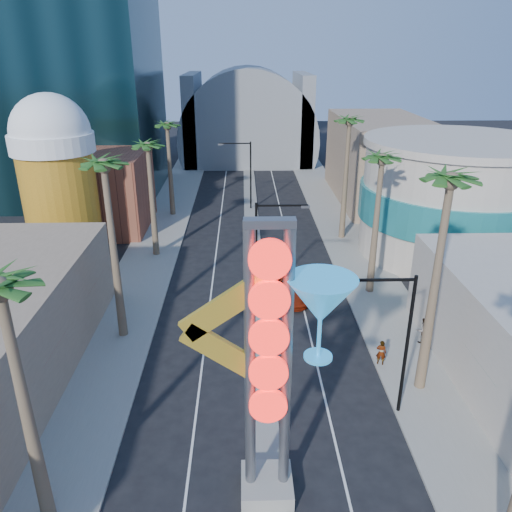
{
  "coord_description": "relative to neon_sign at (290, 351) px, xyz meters",
  "views": [
    {
      "loc": [
        -0.89,
        -12.97,
        17.91
      ],
      "look_at": [
        -0.07,
        18.11,
        4.83
      ],
      "focal_mm": 35.0,
      "sensor_mm": 36.0,
      "label": 1
    }
  ],
  "objects": [
    {
      "name": "neon_sign",
      "position": [
        0.0,
        0.0,
        0.0
      ],
      "size": [
        6.53,
        2.6,
        12.55
      ],
      "color": "gray",
      "rests_on": "ground"
    },
    {
      "name": "sidewalk_west",
      "position": [
        -10.32,
        32.04,
        -7.23
      ],
      "size": [
        5.0,
        100.0,
        0.15
      ],
      "primitive_type": "cube",
      "color": "gray",
      "rests_on": "ground"
    },
    {
      "name": "palm_5",
      "position": [
        8.18,
        7.04,
        3.96
      ],
      "size": [
        2.4,
        2.4,
        13.2
      ],
      "color": "brown",
      "rests_on": "ground"
    },
    {
      "name": "brick_filler_west",
      "position": [
        -16.82,
        35.04,
        -3.31
      ],
      "size": [
        10.0,
        10.0,
        8.0
      ],
      "primitive_type": "cube",
      "color": "brown",
      "rests_on": "ground"
    },
    {
      "name": "canopy",
      "position": [
        -0.82,
        69.04,
        -3.0
      ],
      "size": [
        22.0,
        16.0,
        22.0
      ],
      "color": "slate",
      "rests_on": "ground"
    },
    {
      "name": "streetlight_1",
      "position": [
        -1.36,
        41.04,
        -2.43
      ],
      "size": [
        3.79,
        0.25,
        8.0
      ],
      "color": "black",
      "rests_on": "ground"
    },
    {
      "name": "palm_1",
      "position": [
        -9.82,
        13.04,
        3.52
      ],
      "size": [
        2.4,
        2.4,
        12.7
      ],
      "color": "brown",
      "rests_on": "ground"
    },
    {
      "name": "pedestrian_b",
      "position": [
        9.79,
        11.53,
        -6.28
      ],
      "size": [
        0.95,
        0.8,
        1.75
      ],
      "primitive_type": "imported",
      "rotation": [
        0.0,
        0.0,
        3.31
      ],
      "color": "gray",
      "rests_on": "sidewalk_east"
    },
    {
      "name": "palm_2",
      "position": [
        -9.82,
        27.04,
        2.17
      ],
      "size": [
        2.4,
        2.4,
        11.2
      ],
      "color": "brown",
      "rests_on": "ground"
    },
    {
      "name": "palm_3",
      "position": [
        -9.82,
        39.04,
        2.17
      ],
      "size": [
        2.4,
        2.4,
        11.2
      ],
      "color": "brown",
      "rests_on": "ground"
    },
    {
      "name": "streetlight_2",
      "position": [
        5.91,
        5.04,
        -2.47
      ],
      "size": [
        3.45,
        0.25,
        8.0
      ],
      "color": "black",
      "rests_on": "ground"
    },
    {
      "name": "beer_mug",
      "position": [
        -17.82,
        27.04,
        0.54
      ],
      "size": [
        7.0,
        7.0,
        14.5
      ],
      "color": "#AA6B16",
      "rests_on": "ground"
    },
    {
      "name": "palm_0",
      "position": [
        -9.82,
        -0.96,
        2.62
      ],
      "size": [
        2.4,
        2.4,
        11.7
      ],
      "color": "brown",
      "rests_on": "ground"
    },
    {
      "name": "turquoise_building",
      "position": [
        17.18,
        27.04,
        -2.06
      ],
      "size": [
        16.6,
        16.6,
        10.6
      ],
      "color": "#B4A999",
      "rests_on": "ground"
    },
    {
      "name": "median",
      "position": [
        -0.82,
        35.04,
        -7.23
      ],
      "size": [
        1.6,
        84.0,
        0.15
      ],
      "primitive_type": "cube",
      "color": "gray",
      "rests_on": "ground"
    },
    {
      "name": "sidewalk_east",
      "position": [
        8.68,
        32.04,
        -7.23
      ],
      "size": [
        5.0,
        100.0,
        0.15
      ],
      "primitive_type": "cube",
      "color": "gray",
      "rests_on": "ground"
    },
    {
      "name": "pedestrian_a",
      "position": [
        6.48,
        9.2,
        -6.35
      ],
      "size": [
        0.68,
        0.55,
        1.62
      ],
      "primitive_type": "imported",
      "rotation": [
        0.0,
        0.0,
        2.83
      ],
      "color": "gray",
      "rests_on": "sidewalk_east"
    },
    {
      "name": "palm_7",
      "position": [
        8.18,
        31.04,
        3.52
      ],
      "size": [
        2.4,
        2.4,
        12.7
      ],
      "color": "brown",
      "rests_on": "ground"
    },
    {
      "name": "filler_east",
      "position": [
        15.18,
        45.04,
        -2.31
      ],
      "size": [
        10.0,
        20.0,
        10.0
      ],
      "primitive_type": "cube",
      "color": "#90755C",
      "rests_on": "ground"
    },
    {
      "name": "red_pickup",
      "position": [
        1.79,
        18.35,
        -6.52
      ],
      "size": [
        2.77,
        5.75,
        1.58
      ],
      "primitive_type": "imported",
      "rotation": [
        0.0,
        0.0,
        -0.03
      ],
      "color": "maroon",
      "rests_on": "ground"
    },
    {
      "name": "palm_6",
      "position": [
        8.18,
        19.04,
        2.62
      ],
      "size": [
        2.4,
        2.4,
        11.7
      ],
      "color": "brown",
      "rests_on": "ground"
    },
    {
      "name": "streetlight_0",
      "position": [
        -0.27,
        17.04,
        -2.43
      ],
      "size": [
        3.79,
        0.25,
        8.0
      ],
      "color": "black",
      "rests_on": "ground"
    }
  ]
}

